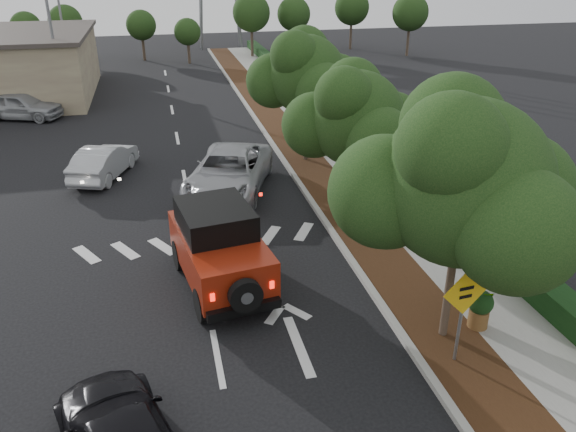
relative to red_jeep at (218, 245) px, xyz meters
name	(u,v)px	position (x,y,z in m)	size (l,w,h in m)	color
ground	(218,358)	(-0.47, -3.40, -1.21)	(120.00, 120.00, 0.00)	black
curb	(289,169)	(4.13, 8.60, -1.14)	(0.20, 70.00, 0.15)	#9E9B93
planting_strip	(311,167)	(5.13, 8.60, -1.15)	(1.80, 70.00, 0.12)	black
sidewalk	(351,164)	(7.03, 8.60, -1.15)	(2.00, 70.00, 0.12)	gray
hedge	(381,155)	(8.43, 8.60, -0.81)	(0.80, 70.00, 0.80)	black
transmission_tower	(221,48)	(5.53, 44.60, -1.21)	(7.00, 4.00, 28.00)	slate
street_tree_near	(442,337)	(5.13, -3.90, -1.21)	(3.80, 3.80, 5.92)	black
street_tree_mid	(351,220)	(5.13, 3.10, -1.21)	(3.20, 3.20, 5.32)	black
street_tree_far	(305,161)	(5.13, 9.60, -1.21)	(3.40, 3.40, 5.62)	black
light_pole_a	(65,108)	(-6.97, 22.60, -1.21)	(2.00, 0.22, 9.00)	slate
light_pole_b	(70,72)	(-7.97, 34.60, -1.21)	(2.00, 0.22, 9.00)	slate
red_jeep	(218,245)	(0.00, 0.00, 0.00)	(2.66, 4.83, 2.38)	black
silver_suv_ahead	(229,172)	(1.23, 6.83, -0.38)	(2.77, 6.01, 1.67)	#A0A1A7
silver_sedan_oncoming	(104,161)	(-3.75, 9.68, -0.51)	(1.47, 4.23, 1.39)	#AAACB2
parked_suv	(21,106)	(-8.98, 20.40, -0.43)	(1.86, 4.61, 1.57)	#9A9DA1
speed_hump_sign	(464,303)	(4.93, -4.89, 0.48)	(1.15, 0.15, 2.45)	slate
terracotta_planter	(480,306)	(6.13, -3.82, -0.47)	(0.63, 0.63, 1.10)	brown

